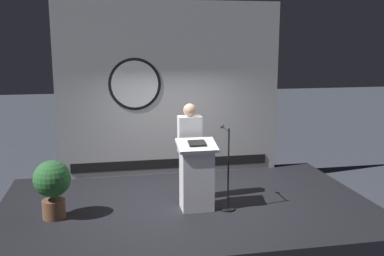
% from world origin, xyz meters
% --- Properties ---
extents(ground_plane, '(40.00, 40.00, 0.00)m').
position_xyz_m(ground_plane, '(0.00, 0.00, 0.00)').
color(ground_plane, '#383D47').
extents(stage_platform, '(6.40, 4.00, 0.30)m').
position_xyz_m(stage_platform, '(0.00, 0.00, 0.15)').
color(stage_platform, black).
rests_on(stage_platform, ground).
extents(banner_display, '(4.62, 0.12, 3.57)m').
position_xyz_m(banner_display, '(-0.01, 1.85, 2.07)').
color(banner_display, silver).
rests_on(banner_display, stage_platform).
extents(podium, '(0.64, 0.50, 1.17)m').
position_xyz_m(podium, '(0.11, -0.29, 0.87)').
color(podium, silver).
rests_on(podium, stage_platform).
extents(speaker_person, '(0.40, 0.26, 1.72)m').
position_xyz_m(speaker_person, '(0.08, 0.19, 1.18)').
color(speaker_person, black).
rests_on(speaker_person, stage_platform).
extents(microphone_stand, '(0.24, 0.58, 1.39)m').
position_xyz_m(microphone_stand, '(0.61, -0.37, 0.79)').
color(microphone_stand, black).
rests_on(microphone_stand, stage_platform).
extents(potted_plant, '(0.58, 0.58, 0.94)m').
position_xyz_m(potted_plant, '(-2.20, -0.23, 0.87)').
color(potted_plant, brown).
rests_on(potted_plant, stage_platform).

